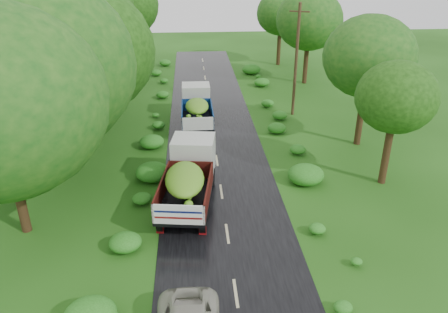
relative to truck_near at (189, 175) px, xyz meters
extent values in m
plane|color=#19420E|center=(1.76, -7.16, -1.60)|extent=(120.00, 120.00, 0.00)
cube|color=black|center=(1.76, -2.16, -1.59)|extent=(6.50, 80.00, 0.02)
cube|color=#BFB78C|center=(1.76, -7.16, -1.58)|extent=(0.12, 1.60, 0.00)
cube|color=#BFB78C|center=(1.76, -3.16, -1.58)|extent=(0.12, 1.60, 0.00)
cube|color=#BFB78C|center=(1.76, 0.84, -1.58)|extent=(0.12, 1.60, 0.00)
cube|color=#BFB78C|center=(1.76, 4.84, -1.58)|extent=(0.12, 1.60, 0.00)
cube|color=#BFB78C|center=(1.76, 8.84, -1.58)|extent=(0.12, 1.60, 0.00)
cube|color=#BFB78C|center=(1.76, 12.84, -1.58)|extent=(0.12, 1.60, 0.00)
cube|color=#BFB78C|center=(1.76, 16.84, -1.58)|extent=(0.12, 1.60, 0.00)
cube|color=#BFB78C|center=(1.76, 20.84, -1.58)|extent=(0.12, 1.60, 0.00)
cube|color=#BFB78C|center=(1.76, 24.84, -1.58)|extent=(0.12, 1.60, 0.00)
cube|color=#BFB78C|center=(1.76, 28.84, -1.58)|extent=(0.12, 1.60, 0.00)
cube|color=#BFB78C|center=(1.76, 32.84, -1.58)|extent=(0.12, 1.60, 0.00)
cube|color=black|center=(-0.05, -0.33, -0.92)|extent=(2.61, 6.12, 0.29)
cylinder|color=black|center=(-0.76, 1.94, -1.07)|extent=(0.44, 1.08, 1.05)
cylinder|color=black|center=(1.26, 1.66, -1.07)|extent=(0.44, 1.08, 1.05)
cylinder|color=black|center=(-1.24, -1.53, -1.07)|extent=(0.44, 1.08, 1.05)
cylinder|color=black|center=(0.78, -1.81, -1.07)|extent=(0.44, 1.08, 1.05)
cylinder|color=black|center=(-1.39, -2.59, -1.07)|extent=(0.44, 1.08, 1.05)
cylinder|color=black|center=(0.63, -2.87, -1.07)|extent=(0.44, 1.08, 1.05)
cube|color=maroon|center=(-1.44, -2.95, -1.31)|extent=(0.36, 0.09, 0.47)
cube|color=maroon|center=(0.58, -3.23, -1.31)|extent=(0.36, 0.09, 0.47)
cube|color=silver|center=(0.28, 2.01, 0.23)|extent=(2.57, 2.30, 2.00)
cube|color=black|center=(-0.20, -1.43, -0.69)|extent=(3.02, 4.81, 0.17)
cube|color=#43120C|center=(-1.35, -1.27, -0.10)|extent=(0.70, 4.49, 1.00)
cube|color=#43120C|center=(0.96, -1.59, -0.10)|extent=(0.70, 4.49, 1.00)
cube|color=#43120C|center=(0.11, 0.77, -0.10)|extent=(2.41, 0.42, 1.00)
cube|color=silver|center=(-0.50, -3.62, -0.10)|extent=(2.41, 0.42, 1.00)
ellipsoid|color=#458017|center=(-0.20, -1.43, 0.53)|extent=(2.53, 4.04, 1.05)
cube|color=black|center=(0.64, 10.95, -0.96)|extent=(1.72, 5.55, 0.28)
cylinder|color=black|center=(-0.32, 12.96, -1.11)|extent=(0.28, 0.98, 0.98)
cylinder|color=black|center=(1.58, 12.97, -1.11)|extent=(0.28, 0.98, 0.98)
cylinder|color=black|center=(-0.31, 9.69, -1.11)|extent=(0.28, 0.98, 0.98)
cylinder|color=black|center=(1.60, 9.70, -1.11)|extent=(0.28, 0.98, 0.98)
cylinder|color=black|center=(-0.31, 8.68, -1.11)|extent=(0.28, 0.98, 0.98)
cylinder|color=black|center=(1.60, 8.69, -1.11)|extent=(0.28, 0.98, 0.98)
cube|color=maroon|center=(-0.31, 8.35, -1.32)|extent=(0.33, 0.04, 0.44)
cube|color=maroon|center=(1.60, 8.35, -1.32)|extent=(0.33, 0.04, 0.44)
cube|color=silver|center=(0.63, 13.16, 0.11)|extent=(2.18, 1.88, 1.87)
cube|color=black|center=(0.64, 9.92, -0.74)|extent=(2.28, 4.24, 0.16)
cube|color=navy|center=(-0.45, 9.91, -0.20)|extent=(0.09, 4.23, 0.93)
cube|color=navy|center=(1.73, 9.92, -0.20)|extent=(0.09, 4.23, 0.93)
cube|color=navy|center=(0.63, 11.99, -0.20)|extent=(2.26, 0.09, 0.93)
cube|color=silver|center=(0.65, 7.84, -0.20)|extent=(2.26, 0.09, 0.93)
ellipsoid|color=#458017|center=(0.64, 9.92, 0.39)|extent=(1.91, 3.56, 0.98)
cylinder|color=#382616|center=(8.49, 13.03, 2.78)|extent=(0.32, 0.32, 8.76)
cube|color=#382616|center=(8.49, 13.03, 6.50)|extent=(1.45, 0.71, 0.11)
cylinder|color=black|center=(-7.88, -2.12, 2.09)|extent=(0.46, 0.46, 7.38)
cylinder|color=black|center=(-8.09, 3.54, 2.18)|extent=(0.46, 0.46, 7.57)
ellipsoid|color=#163C0B|center=(-8.09, 3.54, 5.06)|extent=(4.68, 4.68, 4.21)
cylinder|color=black|center=(-6.78, 9.44, 1.92)|extent=(0.45, 0.45, 7.03)
ellipsoid|color=#163C0B|center=(-6.78, 9.44, 4.59)|extent=(4.36, 4.36, 3.92)
cylinder|color=black|center=(-10.24, 14.91, 2.87)|extent=(0.49, 0.49, 8.94)
ellipsoid|color=#163C0B|center=(-10.24, 14.91, 6.27)|extent=(4.97, 4.97, 4.47)
cylinder|color=black|center=(-8.34, 18.14, 2.34)|extent=(0.47, 0.47, 7.89)
ellipsoid|color=#163C0B|center=(-8.34, 18.14, 5.34)|extent=(3.17, 3.17, 2.85)
cylinder|color=black|center=(-8.42, 23.41, 2.73)|extent=(0.49, 0.49, 8.67)
ellipsoid|color=#163C0B|center=(-8.42, 23.41, 6.03)|extent=(3.78, 3.78, 3.40)
cylinder|color=black|center=(-6.92, 29.59, 2.32)|extent=(0.47, 0.47, 7.83)
ellipsoid|color=#163C0B|center=(-6.92, 29.59, 5.29)|extent=(3.99, 3.99, 3.59)
cylinder|color=black|center=(11.15, 1.22, 1.34)|extent=(0.42, 0.42, 5.89)
ellipsoid|color=#134E14|center=(11.15, 1.22, 3.58)|extent=(2.95, 2.95, 2.65)
cylinder|color=black|center=(11.68, 6.78, 1.85)|extent=(0.45, 0.45, 6.91)
ellipsoid|color=#134E14|center=(11.68, 6.78, 4.48)|extent=(3.43, 3.43, 3.09)
cylinder|color=black|center=(11.72, 22.09, 1.90)|extent=(0.45, 0.45, 7.01)
ellipsoid|color=#134E14|center=(11.72, 22.09, 4.57)|extent=(3.57, 3.57, 3.21)
cylinder|color=black|center=(10.52, 29.98, 1.70)|extent=(0.44, 0.44, 6.60)
ellipsoid|color=#134E14|center=(10.52, 29.98, 4.21)|extent=(3.29, 3.29, 2.96)
camera|label=1|loc=(0.28, -20.32, 10.72)|focal=35.00mm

